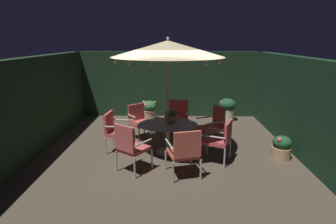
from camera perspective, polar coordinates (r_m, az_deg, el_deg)
ground_plane at (r=7.00m, az=-0.40°, el=-7.94°), size 6.80×6.94×0.02m
hedge_backdrop_rear at (r=9.90m, az=0.10°, el=5.85°), size 6.80×0.30×2.31m
hedge_backdrop_left at (r=7.47m, az=-26.22°, el=1.35°), size 0.30×6.94×2.31m
hedge_backdrop_right at (r=7.32m, az=25.96°, el=1.12°), size 0.30×6.94×2.31m
patio_dining_table at (r=6.64m, az=-0.03°, el=-3.66°), size 1.45×1.19×0.74m
patio_umbrella at (r=6.30m, az=-0.04°, el=13.07°), size 2.58×2.58×2.77m
centerpiece_planter at (r=6.67m, az=0.64°, el=-0.57°), size 0.32×0.32×0.36m
patio_chair_north at (r=5.47m, az=3.49°, el=-8.00°), size 0.74×0.76×1.03m
patio_chair_northeast at (r=6.25m, az=10.90°, el=-5.37°), size 0.76×0.77×0.97m
patio_chair_east at (r=7.23m, az=9.53°, el=-2.42°), size 0.74×0.74×1.03m
patio_chair_southeast at (r=7.87m, az=1.87°, el=-0.70°), size 0.75×0.71×1.02m
patio_chair_south at (r=7.68m, az=-5.96°, el=-1.52°), size 0.80×0.81×0.96m
patio_chair_southwest at (r=6.91m, az=-10.85°, el=-3.46°), size 0.67×0.68×0.97m
patio_chair_west at (r=5.70m, az=-7.94°, el=-6.84°), size 0.78×0.78×1.06m
potted_plant_front_corner at (r=9.51m, az=-3.98°, el=0.50°), size 0.52×0.52×0.67m
potted_plant_right_far at (r=9.53m, az=2.06°, el=0.47°), size 0.44×0.44×0.62m
potted_plant_right_near at (r=9.61m, az=12.26°, el=0.73°), size 0.59×0.59×0.77m
potted_plant_back_right at (r=6.95m, az=22.64°, el=-6.80°), size 0.44×0.44×0.56m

